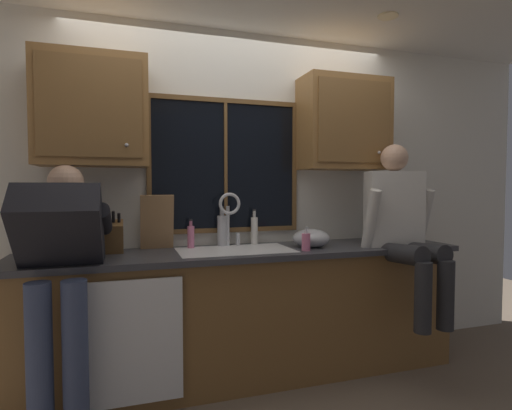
# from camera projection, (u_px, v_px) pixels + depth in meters

# --- Properties ---
(back_wall) EXTENTS (5.46, 0.12, 2.55)m
(back_wall) POSITION_uv_depth(u_px,v_px,m) (235.00, 198.00, 3.21)
(back_wall) COLOR silver
(back_wall) RESTS_ON floor
(ceiling_downlight_right) EXTENTS (0.14, 0.14, 0.01)m
(ceiling_downlight_right) POSITION_uv_depth(u_px,v_px,m) (388.00, 16.00, 2.80)
(ceiling_downlight_right) COLOR #FFEAB2
(window_glass) EXTENTS (1.10, 0.02, 0.95)m
(window_glass) POSITION_uv_depth(u_px,v_px,m) (225.00, 166.00, 3.10)
(window_glass) COLOR black
(window_frame_top) EXTENTS (1.17, 0.02, 0.04)m
(window_frame_top) POSITION_uv_depth(u_px,v_px,m) (225.00, 100.00, 3.07)
(window_frame_top) COLOR brown
(window_frame_bottom) EXTENTS (1.17, 0.02, 0.04)m
(window_frame_bottom) POSITION_uv_depth(u_px,v_px,m) (226.00, 230.00, 3.11)
(window_frame_bottom) COLOR brown
(window_frame_left) EXTENTS (0.03, 0.02, 0.95)m
(window_frame_left) POSITION_uv_depth(u_px,v_px,m) (149.00, 165.00, 2.92)
(window_frame_left) COLOR brown
(window_frame_right) EXTENTS (0.04, 0.02, 0.95)m
(window_frame_right) POSITION_uv_depth(u_px,v_px,m) (294.00, 167.00, 3.26)
(window_frame_right) COLOR brown
(window_mullion_center) EXTENTS (0.02, 0.02, 0.95)m
(window_mullion_center) POSITION_uv_depth(u_px,v_px,m) (226.00, 166.00, 3.09)
(window_mullion_center) COLOR brown
(lower_cabinet_run) EXTENTS (3.06, 0.58, 0.88)m
(lower_cabinet_run) POSITION_uv_depth(u_px,v_px,m) (248.00, 316.00, 2.91)
(lower_cabinet_run) COLOR brown
(lower_cabinet_run) RESTS_ON floor
(countertop) EXTENTS (3.12, 0.62, 0.04)m
(countertop) POSITION_uv_depth(u_px,v_px,m) (249.00, 252.00, 2.87)
(countertop) COLOR #38383D
(countertop) RESTS_ON lower_cabinet_run
(dishwasher_front) EXTENTS (0.60, 0.02, 0.74)m
(dishwasher_front) POSITION_uv_depth(u_px,v_px,m) (131.00, 343.00, 2.36)
(dishwasher_front) COLOR white
(upper_cabinet_left) EXTENTS (0.70, 0.36, 0.72)m
(upper_cabinet_left) POSITION_uv_depth(u_px,v_px,m) (92.00, 111.00, 2.65)
(upper_cabinet_left) COLOR olive
(upper_cabinet_right) EXTENTS (0.70, 0.36, 0.72)m
(upper_cabinet_right) POSITION_uv_depth(u_px,v_px,m) (344.00, 124.00, 3.22)
(upper_cabinet_right) COLOR olive
(sink) EXTENTS (0.80, 0.46, 0.21)m
(sink) POSITION_uv_depth(u_px,v_px,m) (235.00, 264.00, 2.86)
(sink) COLOR silver
(sink) RESTS_ON lower_cabinet_run
(faucet) EXTENTS (0.18, 0.09, 0.40)m
(faucet) POSITION_uv_depth(u_px,v_px,m) (230.00, 213.00, 3.01)
(faucet) COLOR silver
(faucet) RESTS_ON countertop
(person_standing) EXTENTS (0.53, 0.71, 1.50)m
(person_standing) POSITION_uv_depth(u_px,v_px,m) (61.00, 264.00, 2.25)
(person_standing) COLOR #384260
(person_standing) RESTS_ON floor
(person_sitting_on_counter) EXTENTS (0.54, 0.64, 1.26)m
(person_sitting_on_counter) POSITION_uv_depth(u_px,v_px,m) (402.00, 223.00, 2.95)
(person_sitting_on_counter) COLOR #262628
(person_sitting_on_counter) RESTS_ON countertop
(knife_block) EXTENTS (0.12, 0.18, 0.32)m
(knife_block) POSITION_uv_depth(u_px,v_px,m) (114.00, 237.00, 2.70)
(knife_block) COLOR brown
(knife_block) RESTS_ON countertop
(cutting_board) EXTENTS (0.23, 0.10, 0.39)m
(cutting_board) POSITION_uv_depth(u_px,v_px,m) (157.00, 222.00, 2.88)
(cutting_board) COLOR #997047
(cutting_board) RESTS_ON countertop
(mixing_bowl) EXTENTS (0.27, 0.27, 0.14)m
(mixing_bowl) POSITION_uv_depth(u_px,v_px,m) (311.00, 238.00, 3.01)
(mixing_bowl) COLOR #B7B7BC
(mixing_bowl) RESTS_ON countertop
(soap_dispenser) EXTENTS (0.06, 0.07, 0.17)m
(soap_dispenser) POSITION_uv_depth(u_px,v_px,m) (306.00, 242.00, 2.82)
(soap_dispenser) COLOR pink
(soap_dispenser) RESTS_ON countertop
(bottle_green_glass) EXTENTS (0.07, 0.07, 0.30)m
(bottle_green_glass) POSITION_uv_depth(u_px,v_px,m) (222.00, 230.00, 3.04)
(bottle_green_glass) COLOR #B7B7BC
(bottle_green_glass) RESTS_ON countertop
(bottle_tall_clear) EXTENTS (0.05, 0.05, 0.27)m
(bottle_tall_clear) POSITION_uv_depth(u_px,v_px,m) (254.00, 230.00, 3.13)
(bottle_tall_clear) COLOR silver
(bottle_tall_clear) RESTS_ON countertop
(bottle_amber_small) EXTENTS (0.05, 0.05, 0.21)m
(bottle_amber_small) POSITION_uv_depth(u_px,v_px,m) (191.00, 236.00, 2.94)
(bottle_amber_small) COLOR pink
(bottle_amber_small) RESTS_ON countertop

